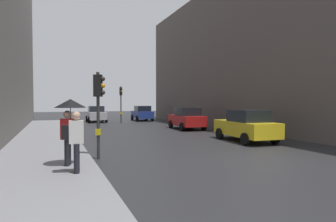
{
  "coord_description": "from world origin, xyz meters",
  "views": [
    {
      "loc": [
        -7.19,
        -8.48,
        2.2
      ],
      "look_at": [
        0.24,
        9.73,
        1.58
      ],
      "focal_mm": 30.32,
      "sensor_mm": 36.0,
      "label": 1
    }
  ],
  "objects": [
    {
      "name": "car_red_sedan",
      "position": [
        2.91,
        12.24,
        0.88
      ],
      "size": [
        2.26,
        4.32,
        1.76
      ],
      "color": "red",
      "rests_on": "ground"
    },
    {
      "name": "car_silver_hatchback",
      "position": [
        -2.68,
        23.79,
        0.88
      ],
      "size": [
        2.09,
        4.24,
        1.76
      ],
      "color": "#BCBCC1",
      "rests_on": "ground"
    },
    {
      "name": "pedestrian_with_umbrella",
      "position": [
        -6.69,
        1.13,
        1.84
      ],
      "size": [
        1.0,
        1.0,
        2.14
      ],
      "color": "black",
      "rests_on": "sidewalk_kerb"
    },
    {
      "name": "sidewalk_kerb",
      "position": [
        -7.56,
        6.0,
        0.08
      ],
      "size": [
        3.39,
        40.0,
        0.16
      ],
      "primitive_type": "cube",
      "color": "gray",
      "rests_on": "ground"
    },
    {
      "name": "car_yellow_taxi",
      "position": [
        2.85,
        4.52,
        0.88
      ],
      "size": [
        2.26,
        4.32,
        1.76
      ],
      "color": "yellow",
      "rests_on": "ground"
    },
    {
      "name": "traffic_light_near_right",
      "position": [
        -5.55,
        2.61,
        2.31
      ],
      "size": [
        0.45,
        0.34,
        3.35
      ],
      "color": "#2D2D2D",
      "rests_on": "ground"
    },
    {
      "name": "building_facade_right",
      "position": [
        11.87,
        10.69,
        6.26
      ],
      "size": [
        12.0,
        34.33,
        12.52
      ],
      "primitive_type": "cube",
      "color": "#5B514C",
      "rests_on": "ground"
    },
    {
      "name": "traffic_light_far_median",
      "position": [
        -0.5,
        21.04,
        2.66
      ],
      "size": [
        0.25,
        0.43,
        3.86
      ],
      "color": "#2D2D2D",
      "rests_on": "ground"
    },
    {
      "name": "ground_plane",
      "position": [
        0.0,
        0.0,
        0.0
      ],
      "size": [
        120.0,
        120.0,
        0.0
      ],
      "primitive_type": "plane",
      "color": "#28282B"
    },
    {
      "name": "pedestrian_with_black_backpack",
      "position": [
        -6.61,
        0.06,
        1.16
      ],
      "size": [
        0.63,
        0.36,
        1.77
      ],
      "color": "black",
      "rests_on": "sidewalk_kerb"
    },
    {
      "name": "car_blue_van",
      "position": [
        2.67,
        23.85,
        0.88
      ],
      "size": [
        2.2,
        4.29,
        1.76
      ],
      "color": "navy",
      "rests_on": "ground"
    }
  ]
}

